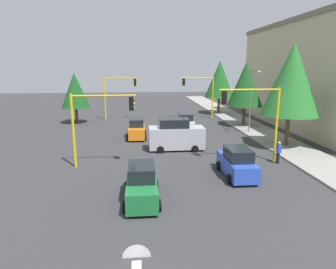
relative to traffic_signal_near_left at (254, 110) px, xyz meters
name	(u,v)px	position (x,y,z in m)	size (l,w,h in m)	color
ground_plane	(170,144)	(-6.00, -5.70, -4.02)	(120.00, 120.00, 0.00)	#353538
sidewalk_kerb	(256,130)	(-11.00, 4.80, -3.94)	(80.00, 4.00, 0.15)	gray
lane_arrow_near	(137,197)	(5.51, -8.70, -4.01)	(2.40, 1.10, 1.10)	silver
lane_arrow_mid	(137,266)	(11.51, -8.70, -4.01)	(2.40, 1.10, 1.10)	silver
apartment_block	(320,75)	(-12.57, 12.80, 2.21)	(26.00, 9.30, 12.42)	#C6B793
traffic_signal_near_left	(254,110)	(0.00, 0.00, 0.00)	(0.36, 4.59, 5.67)	yellow
traffic_signal_near_right	(99,115)	(0.00, -11.34, -0.23)	(0.36, 4.59, 5.33)	yellow
traffic_signal_far_right	(118,90)	(-20.00, -11.42, 0.11)	(0.36, 4.59, 5.84)	yellow
traffic_signal_far_left	(200,89)	(-20.00, 0.03, 0.11)	(0.36, 4.59, 5.84)	yellow
street_lamp_curbside	(252,94)	(-9.61, 3.50, 0.33)	(2.15, 0.28, 7.00)	slate
tree_roadside_far	(220,79)	(-24.00, 3.80, 1.33)	(4.45, 4.45, 8.14)	brown
tree_roadside_mid	(246,84)	(-14.00, 4.30, 1.10)	(4.26, 4.26, 7.79)	brown
tree_roadside_near	(292,79)	(-4.00, 4.80, 2.06)	(5.03, 5.03, 9.23)	brown
tree_opposite_side	(75,90)	(-18.00, -16.70, 0.21)	(3.55, 3.55, 6.46)	brown
delivery_van_silver	(176,135)	(-4.00, -5.35, -2.73)	(2.22, 4.80, 2.77)	#B2B5BA
car_blue	(237,163)	(2.87, -2.12, -3.12)	(4.19, 1.95, 1.98)	blue
car_green	(142,185)	(5.95, -8.45, -3.12)	(4.20, 1.92, 1.98)	#1E7238
car_white	(185,123)	(-12.07, -3.29, -3.12)	(3.99, 1.93, 1.98)	white
car_orange	(137,129)	(-8.75, -8.84, -3.12)	(3.77, 1.92, 1.98)	orange
pedestrian_crossing	(279,152)	(0.54, 1.88, -3.11)	(0.40, 0.24, 1.70)	#262638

